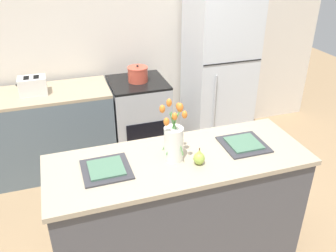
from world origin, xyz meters
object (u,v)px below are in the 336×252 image
at_px(pear_figurine, 199,158).
at_px(toaster, 33,86).
at_px(stove_range, 139,119).
at_px(flower_vase, 174,140).
at_px(plate_setting_right, 244,144).
at_px(cooking_pot, 138,74).
at_px(refrigerator, 218,72).
at_px(plate_setting_left, 106,169).

xyz_separation_m(pear_figurine, toaster, (-1.05, 1.69, -0.01)).
xyz_separation_m(stove_range, flower_vase, (-0.14, -1.60, 0.65)).
distance_m(plate_setting_right, cooking_pot, 1.63).
bearing_deg(refrigerator, pear_figurine, -119.17).
bearing_deg(toaster, plate_setting_right, -47.43).
bearing_deg(refrigerator, toaster, -179.66).
bearing_deg(pear_figurine, flower_vase, 143.24).
bearing_deg(pear_figurine, toaster, 121.74).
relative_size(flower_vase, plate_setting_right, 1.33).
bearing_deg(flower_vase, pear_figurine, -36.76).
bearing_deg(refrigerator, plate_setting_left, -134.28).
height_order(flower_vase, plate_setting_left, flower_vase).
distance_m(pear_figurine, toaster, 1.99).
bearing_deg(flower_vase, toaster, 119.71).
height_order(refrigerator, cooking_pot, refrigerator).
relative_size(refrigerator, toaster, 6.45).
bearing_deg(plate_setting_left, cooking_pot, 69.15).
bearing_deg(plate_setting_right, cooking_pot, 103.81).
bearing_deg(cooking_pot, flower_vase, -95.38).
bearing_deg(stove_range, plate_setting_right, -75.96).
xyz_separation_m(plate_setting_right, toaster, (-1.45, 1.57, 0.03)).
distance_m(toaster, cooking_pot, 1.06).
bearing_deg(plate_setting_right, refrigerator, 70.76).
distance_m(stove_range, plate_setting_left, 1.77).
height_order(pear_figurine, toaster, toaster).
distance_m(plate_setting_left, plate_setting_right, 0.99).
distance_m(stove_range, pear_figurine, 1.79).
distance_m(refrigerator, plate_setting_right, 1.68).
bearing_deg(refrigerator, cooking_pot, -179.92).
bearing_deg(flower_vase, plate_setting_right, 1.43).
bearing_deg(stove_range, refrigerator, 0.04).
relative_size(plate_setting_right, toaster, 1.11).
xyz_separation_m(flower_vase, cooking_pot, (0.15, 1.60, -0.11)).
xyz_separation_m(refrigerator, flower_vase, (-1.09, -1.60, 0.20)).
relative_size(flower_vase, toaster, 1.47).
height_order(pear_figurine, plate_setting_right, pear_figurine).
xyz_separation_m(stove_range, cooking_pot, (0.01, -0.00, 0.53)).
xyz_separation_m(toaster, cooking_pot, (1.06, 0.01, -0.01)).
distance_m(flower_vase, cooking_pot, 1.61).
bearing_deg(pear_figurine, plate_setting_right, 16.67).
xyz_separation_m(refrigerator, toaster, (-2.00, -0.01, 0.09)).
height_order(plate_setting_left, toaster, toaster).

